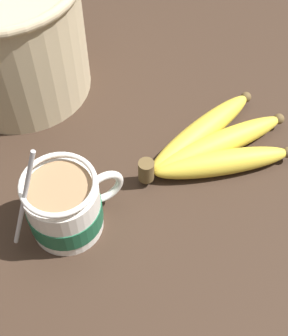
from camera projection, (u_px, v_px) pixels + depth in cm
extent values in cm
cube|color=#332319|center=(139.00, 203.00, 59.33)|extent=(107.47, 107.47, 2.76)
cylinder|color=white|center=(64.00, 208.00, 52.84)|extent=(8.39, 8.39, 7.61)
cylinder|color=#195638|center=(65.00, 211.00, 53.48)|extent=(8.59, 8.59, 3.01)
torus|color=white|center=(104.00, 187.00, 53.89)|extent=(5.03, 0.90, 5.03)
cylinder|color=#997551|center=(59.00, 188.00, 49.70)|extent=(7.19, 7.19, 0.40)
torus|color=white|center=(58.00, 184.00, 48.97)|extent=(8.39, 8.39, 0.60)
cylinder|color=#B2B2B7|center=(24.00, 201.00, 48.16)|extent=(5.27, 0.50, 13.63)
ellipsoid|color=#B2B2B7|center=(55.00, 223.00, 54.27)|extent=(3.00, 2.00, 0.80)
cylinder|color=brown|center=(146.00, 171.00, 57.54)|extent=(2.00, 2.00, 3.00)
ellipsoid|color=gold|center=(222.00, 163.00, 59.36)|extent=(17.80, 8.62, 3.24)
sphere|color=brown|center=(288.00, 152.00, 60.35)|extent=(1.46, 1.46, 1.46)
ellipsoid|color=gold|center=(219.00, 144.00, 61.14)|extent=(19.52, 3.96, 3.30)
sphere|color=brown|center=(279.00, 119.00, 63.77)|extent=(1.48, 1.48, 1.48)
ellipsoid|color=gold|center=(202.00, 131.00, 62.43)|extent=(18.83, 7.83, 3.32)
sphere|color=brown|center=(246.00, 97.00, 66.23)|extent=(1.49, 1.49, 1.49)
cylinder|color=tan|center=(11.00, 39.00, 63.53)|extent=(20.11, 20.11, 16.53)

